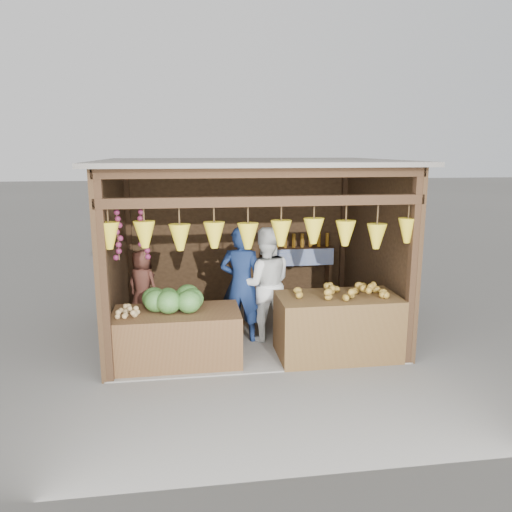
{
  "coord_description": "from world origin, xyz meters",
  "views": [
    {
      "loc": [
        -0.97,
        -7.35,
        2.81
      ],
      "look_at": [
        0.08,
        -0.1,
        1.24
      ],
      "focal_mm": 35.0,
      "sensor_mm": 36.0,
      "label": 1
    }
  ],
  "objects": [
    {
      "name": "counter_left",
      "position": [
        -1.11,
        -1.0,
        0.36
      ],
      "size": [
        1.67,
        0.85,
        0.72
      ],
      "primitive_type": "cube",
      "color": "#472A17",
      "rests_on": "ground"
    },
    {
      "name": "stall_structure",
      "position": [
        -0.03,
        -0.04,
        1.67
      ],
      "size": [
        4.3,
        3.3,
        2.66
      ],
      "color": "slate",
      "rests_on": "ground"
    },
    {
      "name": "man_standing",
      "position": [
        -0.17,
        -0.33,
        0.87
      ],
      "size": [
        0.72,
        0.57,
        1.74
      ],
      "primitive_type": "imported",
      "rotation": [
        0.0,
        0.0,
        2.86
      ],
      "color": "#14244B",
      "rests_on": "ground"
    },
    {
      "name": "ground",
      "position": [
        0.0,
        0.0,
        0.0
      ],
      "size": [
        80.0,
        80.0,
        0.0
      ],
      "primitive_type": "plane",
      "color": "#514F49",
      "rests_on": "ground"
    },
    {
      "name": "stool",
      "position": [
        -1.63,
        0.12,
        0.13
      ],
      "size": [
        0.28,
        0.28,
        0.26
      ],
      "primitive_type": "cube",
      "color": "#2D2311",
      "rests_on": "ground"
    },
    {
      "name": "mango_pile",
      "position": [
        1.11,
        -1.08,
        0.97
      ],
      "size": [
        1.4,
        0.64,
        0.22
      ],
      "primitive_type": null,
      "color": "#C24E19",
      "rests_on": "counter_right"
    },
    {
      "name": "counter_right",
      "position": [
        1.07,
        -1.08,
        0.43
      ],
      "size": [
        1.64,
        0.85,
        0.86
      ],
      "primitive_type": "cube",
      "color": "#4A3018",
      "rests_on": "ground"
    },
    {
      "name": "tanfruit_pile",
      "position": [
        -1.72,
        -1.09,
        0.78
      ],
      "size": [
        0.34,
        0.4,
        0.13
      ],
      "primitive_type": null,
      "color": "#AA8A4E",
      "rests_on": "counter_left"
    },
    {
      "name": "vendor_seated",
      "position": [
        -1.63,
        0.12,
        0.8
      ],
      "size": [
        0.62,
        0.58,
        1.07
      ],
      "primitive_type": "imported",
      "rotation": [
        0.0,
        0.0,
        2.54
      ],
      "color": "#572D22",
      "rests_on": "stool"
    },
    {
      "name": "woman_standing",
      "position": [
        0.19,
        -0.31,
        0.85
      ],
      "size": [
        0.85,
        0.68,
        1.71
      ],
      "primitive_type": "imported",
      "rotation": [
        0.0,
        0.0,
        3.11
      ],
      "color": "white",
      "rests_on": "ground"
    },
    {
      "name": "back_shelf",
      "position": [
        1.05,
        1.28,
        0.87
      ],
      "size": [
        1.25,
        0.32,
        1.32
      ],
      "color": "#382314",
      "rests_on": "ground"
    },
    {
      "name": "melon_pile",
      "position": [
        -1.11,
        -0.93,
        0.88
      ],
      "size": [
        1.0,
        0.5,
        0.32
      ],
      "primitive_type": null,
      "color": "#1D5216",
      "rests_on": "counter_left"
    }
  ]
}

